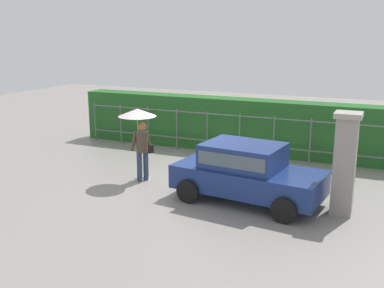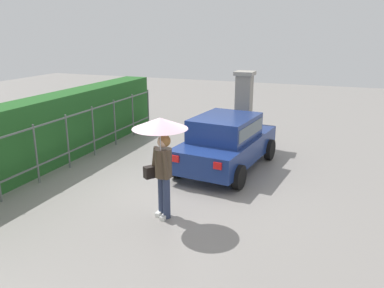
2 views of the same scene
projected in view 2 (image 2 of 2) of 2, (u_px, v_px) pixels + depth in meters
ground_plane at (175, 190)px, 9.34m from camera, size 40.00×40.00×0.00m
car at (226, 140)px, 10.56m from camera, size 3.88×2.20×1.48m
pedestrian at (161, 142)px, 7.53m from camera, size 1.07×1.07×2.09m
gate_pillar at (244, 108)px, 12.55m from camera, size 0.60×0.60×2.42m
fence_section at (53, 145)px, 10.07m from camera, size 10.81×0.05×1.50m
hedge_row at (29, 137)px, 10.29m from camera, size 11.76×0.90×1.90m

